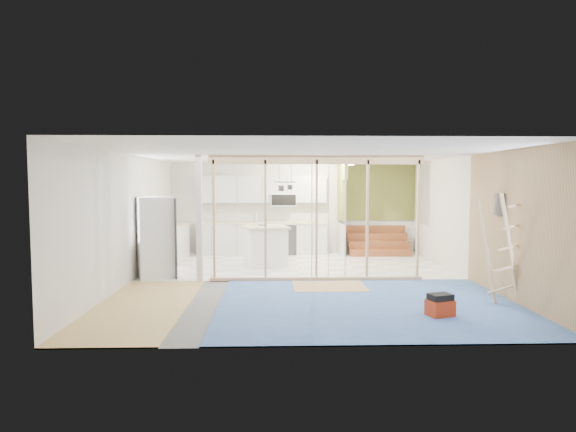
{
  "coord_description": "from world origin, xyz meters",
  "views": [
    {
      "loc": [
        -0.57,
        -9.82,
        2.04
      ],
      "look_at": [
        -0.27,
        0.6,
        1.31
      ],
      "focal_mm": 30.0,
      "sensor_mm": 36.0,
      "label": 1
    }
  ],
  "objects_px": {
    "island": "(265,246)",
    "ladder": "(501,248)",
    "toolbox": "(440,306)",
    "fridge": "(156,238)"
  },
  "relations": [
    {
      "from": "fridge",
      "to": "toolbox",
      "type": "height_order",
      "value": "fridge"
    },
    {
      "from": "island",
      "to": "ladder",
      "type": "height_order",
      "value": "ladder"
    },
    {
      "from": "island",
      "to": "toolbox",
      "type": "height_order",
      "value": "island"
    },
    {
      "from": "island",
      "to": "toolbox",
      "type": "relative_size",
      "value": 2.8
    },
    {
      "from": "fridge",
      "to": "island",
      "type": "relative_size",
      "value": 1.4
    },
    {
      "from": "fridge",
      "to": "island",
      "type": "height_order",
      "value": "fridge"
    },
    {
      "from": "toolbox",
      "to": "ladder",
      "type": "xyz_separation_m",
      "value": [
        1.25,
        0.69,
        0.78
      ]
    },
    {
      "from": "toolbox",
      "to": "ladder",
      "type": "bearing_deg",
      "value": 10.34
    },
    {
      "from": "toolbox",
      "to": "island",
      "type": "bearing_deg",
      "value": 102.69
    },
    {
      "from": "ladder",
      "to": "fridge",
      "type": "bearing_deg",
      "value": 149.89
    }
  ]
}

